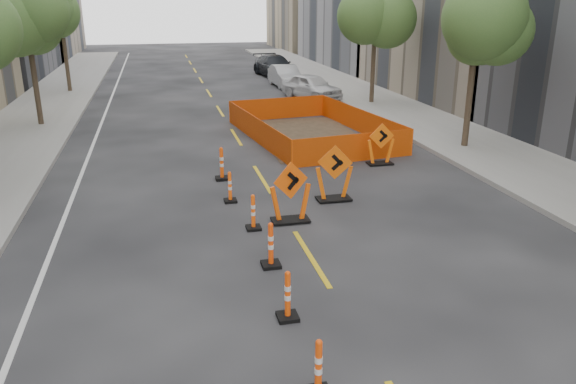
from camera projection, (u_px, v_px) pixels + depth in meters
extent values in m
plane|color=black|center=(376.00, 362.00, 9.07)|extent=(140.00, 140.00, 0.00)
cube|color=gray|center=(478.00, 146.00, 22.02)|extent=(4.00, 90.00, 0.15)
cylinder|color=#382B1E|center=(37.00, 92.00, 25.17)|extent=(0.24, 0.24, 3.15)
sphere|color=#3D6E2F|center=(27.00, 23.00, 24.20)|extent=(2.80, 2.80, 2.80)
cylinder|color=#382B1E|center=(67.00, 67.00, 34.37)|extent=(0.24, 0.24, 3.15)
sphere|color=#3D6E2F|center=(61.00, 16.00, 33.40)|extent=(2.80, 2.80, 2.80)
cylinder|color=#382B1E|center=(468.00, 109.00, 21.40)|extent=(0.24, 0.24, 3.15)
sphere|color=#3D6E2F|center=(477.00, 28.00, 20.43)|extent=(2.80, 2.80, 2.80)
cylinder|color=#382B1E|center=(373.00, 76.00, 30.60)|extent=(0.24, 0.24, 3.15)
sphere|color=#3D6E2F|center=(375.00, 19.00, 29.63)|extent=(2.80, 2.80, 2.80)
imported|color=silver|center=(311.00, 86.00, 32.71)|extent=(3.25, 4.52, 1.43)
imported|color=#A3A5A9|center=(285.00, 76.00, 37.10)|extent=(1.61, 4.31, 1.41)
imported|color=black|center=(275.00, 66.00, 42.15)|extent=(2.84, 5.57, 1.55)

